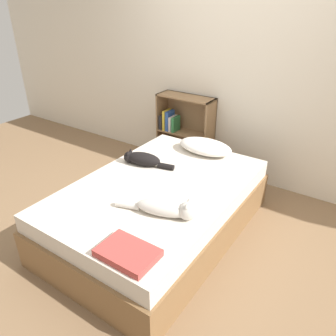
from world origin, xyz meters
TOP-DOWN VIEW (x-y plane):
  - ground_plane at (0.00, 0.00)m, footprint 8.00×8.00m
  - wall_back at (0.00, 1.45)m, footprint 8.00×0.06m
  - bed at (0.00, 0.00)m, footprint 1.34×2.05m
  - pillow at (0.02, 0.83)m, footprint 0.59×0.34m
  - cat_light at (0.33, -0.33)m, footprint 0.63×0.28m
  - cat_dark at (-0.36, 0.23)m, footprint 0.52×0.23m
  - bookshelf at (-0.54, 1.32)m, footprint 0.71×0.26m
  - blanket_fold at (0.36, -0.84)m, footprint 0.38×0.26m

SIDE VIEW (x-z plane):
  - ground_plane at x=0.00m, z-range 0.00..0.00m
  - bed at x=0.00m, z-range 0.00..0.50m
  - bookshelf at x=-0.54m, z-range 0.02..0.95m
  - blanket_fold at x=0.36m, z-range 0.51..0.56m
  - cat_light at x=0.33m, z-range 0.49..0.65m
  - cat_dark at x=-0.36m, z-range 0.50..0.64m
  - pillow at x=0.02m, z-range 0.51..0.64m
  - wall_back at x=0.00m, z-range 0.00..2.50m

